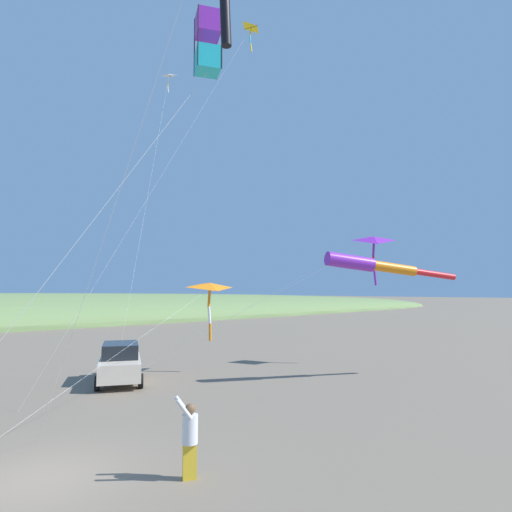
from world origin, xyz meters
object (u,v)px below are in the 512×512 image
at_px(kite_delta_white_trailing, 210,288).
at_px(kite_delta_green_low_center, 169,78).
at_px(kite_windsock_checkered_midright, 374,265).
at_px(cooler_box, 105,370).
at_px(parked_car, 120,362).
at_px(person_adult_flyer, 189,434).
at_px(kite_box_rainbow_low_near, 207,44).
at_px(kite_delta_small_distant, 249,30).
at_px(kite_delta_red_high_left, 374,241).

xyz_separation_m(kite_delta_white_trailing, kite_delta_green_low_center, (8.03, -1.80, 15.58)).
bearing_deg(kite_windsock_checkered_midright, cooler_box, 41.67).
height_order(parked_car, person_adult_flyer, person_adult_flyer).
bearing_deg(parked_car, cooler_box, -7.06).
relative_size(cooler_box, kite_box_rainbow_low_near, 0.06).
relative_size(cooler_box, kite_delta_small_distant, 0.04).
height_order(person_adult_flyer, kite_box_rainbow_low_near, kite_box_rainbow_low_near).
relative_size(kite_delta_red_high_left, kite_delta_green_low_center, 0.58).
relative_size(kite_delta_red_high_left, kite_box_rainbow_low_near, 1.18).
relative_size(cooler_box, kite_windsock_checkered_midright, 0.04).
height_order(person_adult_flyer, kite_delta_green_low_center, kite_delta_green_low_center).
bearing_deg(kite_delta_red_high_left, kite_delta_white_trailing, 63.28).
xyz_separation_m(kite_windsock_checkered_midright, kite_box_rainbow_low_near, (-5.51, 14.02, 3.71)).
distance_m(cooler_box, kite_delta_small_distant, 18.99).
distance_m(parked_car, cooler_box, 2.72).
xyz_separation_m(person_adult_flyer, kite_delta_white_trailing, (10.67, -8.12, 3.54)).
xyz_separation_m(person_adult_flyer, kite_delta_small_distant, (6.83, -7.65, 16.31)).
relative_size(parked_car, kite_delta_small_distant, 0.26).
relative_size(kite_windsock_checkered_midright, kite_delta_green_low_center, 0.68).
height_order(parked_car, kite_box_rainbow_low_near, kite_box_rainbow_low_near).
distance_m(cooler_box, person_adult_flyer, 14.52).
relative_size(person_adult_flyer, kite_delta_red_high_left, 0.16).
bearing_deg(parked_car, kite_delta_white_trailing, -98.90).
bearing_deg(cooler_box, person_adult_flyer, 165.13).
distance_m(cooler_box, kite_windsock_checkered_midright, 15.06).
xyz_separation_m(cooler_box, kite_windsock_checkered_midright, (-10.49, -9.33, 5.46)).
bearing_deg(kite_box_rainbow_low_near, cooler_box, -16.32).
distance_m(kite_delta_white_trailing, kite_windsock_checkered_midright, 8.76).
bearing_deg(kite_delta_red_high_left, person_adult_flyer, 109.80).
bearing_deg(person_adult_flyer, kite_windsock_checkered_midright, -74.89).
bearing_deg(kite_delta_small_distant, kite_delta_green_low_center, -10.79).
xyz_separation_m(parked_car, kite_delta_green_low_center, (7.29, -6.52, 19.21)).
relative_size(kite_delta_small_distant, kite_delta_white_trailing, 1.48).
distance_m(kite_delta_red_high_left, kite_box_rainbow_low_near, 19.90).
height_order(kite_delta_white_trailing, kite_windsock_checkered_midright, kite_windsock_checkered_midright).
distance_m(kite_delta_small_distant, kite_delta_white_trailing, 13.34).
bearing_deg(kite_box_rainbow_low_near, kite_delta_white_trailing, -35.67).
height_order(kite_delta_white_trailing, kite_box_rainbow_low_near, kite_box_rainbow_low_near).
xyz_separation_m(kite_delta_red_high_left, kite_delta_white_trailing, (4.52, 8.98, -2.89)).
bearing_deg(kite_box_rainbow_low_near, person_adult_flyer, -25.92).
bearing_deg(person_adult_flyer, parked_car, -16.58).
relative_size(cooler_box, kite_delta_white_trailing, 0.05).
height_order(kite_delta_red_high_left, kite_delta_white_trailing, kite_delta_red_high_left).
bearing_deg(kite_delta_red_high_left, cooler_box, 59.57).
bearing_deg(kite_delta_red_high_left, kite_box_rainbow_low_near, 114.25).
bearing_deg(kite_windsock_checkered_midright, parked_car, 50.75).
bearing_deg(person_adult_flyer, kite_delta_green_low_center, -27.93).
relative_size(kite_delta_red_high_left, kite_delta_white_trailing, 0.99).
bearing_deg(kite_windsock_checkered_midright, kite_delta_green_low_center, 11.67).
bearing_deg(kite_delta_small_distant, person_adult_flyer, 131.72).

